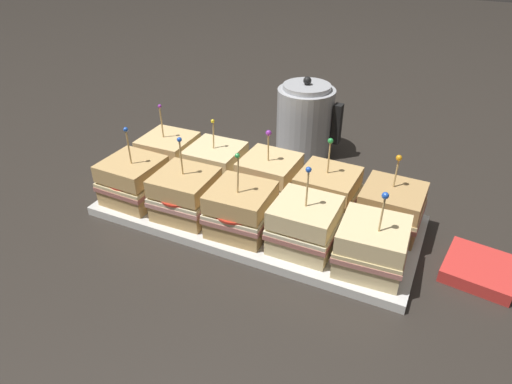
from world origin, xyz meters
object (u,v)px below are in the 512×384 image
at_px(sandwich_front_left, 185,194).
at_px(sandwich_front_far_right, 372,246).
at_px(sandwich_back_left, 216,166).
at_px(napkin_stack, 480,269).
at_px(sandwich_back_center, 269,178).
at_px(kettle_steel, 305,120).
at_px(sandwich_back_right, 327,193).
at_px(sandwich_back_far_right, 391,209).
at_px(sandwich_front_center, 241,210).
at_px(sandwich_back_far_left, 169,155).
at_px(serving_platter, 256,215).
at_px(sandwich_front_far_left, 133,181).
at_px(sandwich_front_right, 305,226).

xyz_separation_m(sandwich_front_left, sandwich_front_far_right, (0.37, -0.00, -0.00)).
bearing_deg(sandwich_back_left, napkin_stack, -4.87).
height_order(sandwich_back_center, kettle_steel, kettle_steel).
bearing_deg(sandwich_back_right, sandwich_front_far_right, -46.62).
bearing_deg(sandwich_back_far_right, sandwich_front_far_right, -92.80).
bearing_deg(sandwich_back_right, sandwich_back_left, 179.57).
bearing_deg(sandwich_front_center, sandwich_back_far_left, 153.05).
bearing_deg(sandwich_back_far_left, sandwich_front_left, -45.09).
xyz_separation_m(serving_platter, sandwich_front_far_right, (0.25, -0.07, 0.05)).
height_order(sandwich_front_left, sandwich_back_right, sandwich_front_left).
bearing_deg(sandwich_front_far_left, serving_platter, 14.63).
relative_size(sandwich_front_center, sandwich_back_far_right, 1.11).
bearing_deg(sandwich_front_center, serving_platter, 90.69).
bearing_deg(napkin_stack, sandwich_front_center, -169.10).
bearing_deg(kettle_steel, napkin_stack, -35.66).
bearing_deg(sandwich_front_far_right, sandwich_front_far_left, 179.93).
relative_size(sandwich_front_far_right, sandwich_back_far_right, 1.05).
bearing_deg(napkin_stack, sandwich_front_right, -165.61).
bearing_deg(sandwich_back_center, sandwich_back_far_left, -179.02).
relative_size(sandwich_back_far_left, sandwich_back_center, 1.07).
bearing_deg(sandwich_front_right, sandwich_back_left, 153.99).
distance_m(sandwich_front_far_left, sandwich_back_far_left, 0.13).
bearing_deg(sandwich_back_center, napkin_stack, -6.73).
relative_size(sandwich_front_far_right, sandwich_back_center, 1.01).
bearing_deg(sandwich_back_far_right, sandwich_front_right, -136.19).
xyz_separation_m(sandwich_front_right, sandwich_back_far_right, (0.13, 0.12, -0.00)).
bearing_deg(sandwich_back_left, sandwich_front_center, -44.99).
height_order(sandwich_front_center, napkin_stack, sandwich_front_center).
height_order(sandwich_front_left, sandwich_front_far_right, sandwich_front_left).
distance_m(sandwich_front_center, sandwich_back_right, 0.18).
relative_size(sandwich_front_center, kettle_steel, 0.85).
bearing_deg(sandwich_back_center, serving_platter, -88.54).
xyz_separation_m(sandwich_front_far_left, sandwich_back_left, (0.12, 0.13, -0.00)).
relative_size(sandwich_front_center, sandwich_front_right, 1.01).
bearing_deg(sandwich_front_far_right, sandwich_front_left, 179.76).
height_order(serving_platter, sandwich_back_left, sandwich_back_left).
xyz_separation_m(sandwich_back_left, sandwich_back_far_right, (0.38, -0.00, -0.00)).
relative_size(sandwich_back_left, sandwich_back_right, 0.95).
relative_size(sandwich_back_far_right, kettle_steel, 0.76).
distance_m(sandwich_back_left, sandwich_back_right, 0.26).
bearing_deg(sandwich_back_center, sandwich_back_left, -178.55).
relative_size(sandwich_front_right, sandwich_back_center, 1.06).
xyz_separation_m(serving_platter, sandwich_back_far_right, (0.25, 0.06, 0.05)).
relative_size(serving_platter, sandwich_front_far_right, 4.08).
distance_m(sandwich_back_left, sandwich_back_center, 0.13).
relative_size(serving_platter, sandwich_front_far_left, 3.81).
distance_m(sandwich_front_left, sandwich_back_far_left, 0.18).
relative_size(sandwich_back_far_left, sandwich_back_left, 1.08).
height_order(sandwich_front_left, sandwich_back_far_left, same).
bearing_deg(sandwich_front_right, sandwich_front_far_right, -2.39).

